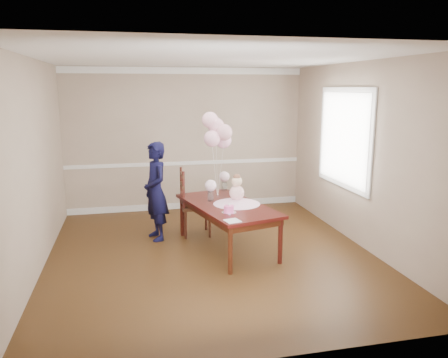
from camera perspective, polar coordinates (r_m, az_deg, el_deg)
floor at (r=6.29m, az=-1.66°, el=-9.84°), size 4.50×5.00×0.00m
ceiling at (r=5.85m, az=-1.83°, el=15.53°), size 4.50×5.00×0.02m
wall_back at (r=8.37m, az=-4.97°, el=5.13°), size 4.50×0.02×2.70m
wall_front at (r=3.55m, az=5.86°, el=-4.11°), size 4.50×0.02×2.70m
wall_left at (r=5.94m, az=-23.61°, el=1.41°), size 0.02×5.00×2.70m
wall_right at (r=6.71m, az=17.51°, el=2.96°), size 0.02×5.00×2.70m
chair_rail_trim at (r=8.42m, az=-4.90°, el=2.08°), size 4.50×0.02×0.07m
crown_molding at (r=8.31m, az=-5.12°, el=13.92°), size 4.50×0.02×0.12m
baseboard_trim at (r=8.60m, az=-4.81°, el=-3.44°), size 4.50×0.02×0.12m
window_frame at (r=7.11m, az=15.45°, el=5.18°), size 0.02×1.66×1.56m
window_blinds at (r=7.10m, az=15.33°, el=5.18°), size 0.01×1.50×1.40m
dining_table_top at (r=6.32m, az=0.40°, el=-3.49°), size 1.31×1.96×0.04m
table_apron at (r=6.34m, az=0.40°, el=-4.08°), size 1.20×1.85×0.09m
table_leg_fl at (r=5.56m, az=0.82°, el=-9.32°), size 0.08×0.08×0.63m
table_leg_fr at (r=5.93m, az=7.37°, el=-8.06°), size 0.08×0.08×0.63m
table_leg_bl at (r=6.99m, az=-5.48°, el=-4.90°), size 0.08×0.08×0.63m
table_leg_br at (r=7.29m, az=0.07°, el=-4.15°), size 0.08×0.08×0.63m
baby_skirt at (r=6.33m, az=1.67°, el=-2.85°), size 0.83×0.83×0.09m
baby_torso at (r=6.30m, az=1.68°, el=-1.82°), size 0.22×0.22×0.22m
baby_head at (r=6.26m, az=1.69°, el=-0.30°), size 0.15×0.15×0.15m
baby_hair at (r=6.25m, az=1.69°, el=0.18°), size 0.11×0.11×0.11m
cake_platter at (r=5.89m, az=0.64°, el=-4.38°), size 0.24×0.24×0.01m
birthday_cake at (r=5.88m, az=0.64°, el=-3.93°), size 0.16×0.16×0.09m
cake_flower_a at (r=5.86m, az=0.64°, el=-3.38°), size 0.03×0.03×0.03m
cake_flower_b at (r=5.89m, az=0.79°, el=-3.31°), size 0.03×0.03×0.03m
rose_vase_near at (r=6.47m, az=-1.75°, el=-2.26°), size 0.11×0.11×0.14m
roses_near at (r=6.44m, az=-1.76°, el=-0.86°), size 0.17×0.17×0.17m
rose_vase_far at (r=7.11m, az=0.04°, el=-0.97°), size 0.11×0.11×0.14m
roses_far at (r=7.07m, az=0.04°, el=0.30°), size 0.17×0.17×0.17m
napkin at (r=5.52m, az=1.11°, el=-5.48°), size 0.22×0.22×0.01m
balloon_weight at (r=6.78m, az=-0.83°, el=-2.15°), size 0.04×0.04×0.02m
balloon_a at (r=6.58m, az=-1.56°, el=5.29°), size 0.25×0.25×0.25m
balloon_b at (r=6.61m, az=0.02°, el=6.11°), size 0.25×0.25×0.25m
balloon_c at (r=6.69m, az=-1.06°, el=6.95°), size 0.25×0.25×0.25m
balloon_d at (r=6.66m, az=-1.83°, el=7.70°), size 0.25×0.25×0.25m
balloon_e at (r=6.75m, az=-0.09°, el=5.08°), size 0.25×0.25×0.25m
balloon_ribbon_a at (r=6.68m, az=-1.19°, el=0.95°), size 0.08×0.02×0.75m
balloon_ribbon_b at (r=6.69m, az=-0.41°, el=1.36°), size 0.10×0.03×0.84m
balloon_ribbon_c at (r=6.73m, az=-0.94°, el=1.80°), size 0.01×0.09×0.93m
balloon_ribbon_d at (r=6.71m, az=-1.32°, el=2.16°), size 0.10×0.07×1.02m
balloon_ribbon_e at (r=6.76m, az=-0.46°, el=0.89°), size 0.11×0.09×0.70m
dining_chair_seat at (r=6.99m, az=-3.67°, el=-3.51°), size 0.48×0.48×0.05m
chair_leg_fl at (r=6.86m, az=-5.02°, el=-6.00°), size 0.04×0.04×0.45m
chair_leg_fr at (r=6.90m, az=-1.87°, el=-5.83°), size 0.04×0.04×0.45m
chair_leg_bl at (r=7.22m, az=-5.35°, el=-5.09°), size 0.04×0.04×0.45m
chair_leg_br at (r=7.26m, az=-2.35°, el=-4.94°), size 0.04×0.04×0.45m
chair_back_post_l at (r=6.71m, az=-5.29°, el=-1.49°), size 0.04×0.04×0.59m
chair_back_post_r at (r=7.07m, az=-5.60°, el=-0.79°), size 0.04×0.04×0.59m
chair_slat_low at (r=6.92m, az=-5.43°, el=-2.16°), size 0.04×0.42×0.05m
chair_slat_mid at (r=6.88m, az=-5.46°, el=-0.79°), size 0.04×0.42×0.05m
chair_slat_top at (r=6.85m, az=-5.49°, el=0.59°), size 0.04×0.42×0.05m
woman at (r=6.78m, az=-8.91°, el=-1.60°), size 0.50×0.63×1.52m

